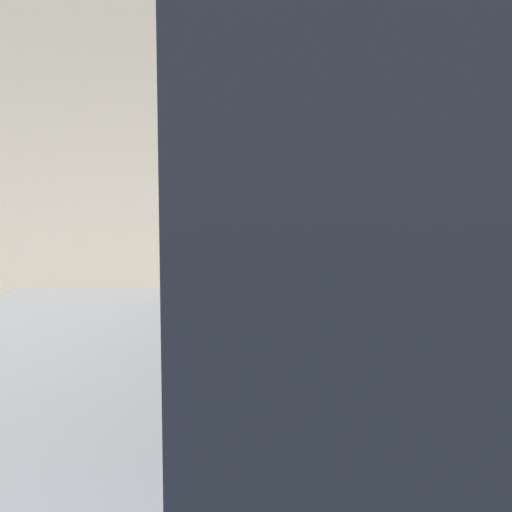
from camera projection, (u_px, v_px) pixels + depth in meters
name	position (u px, v px, depth m)	size (l,w,h in m)	color
sidewalk	(235.00, 403.00, 4.37)	(24.00, 2.80, 0.14)	#ADAAA3
building_facade	(247.00, 71.00, 5.93)	(24.00, 0.30, 4.67)	beige
parking_meter	(256.00, 242.00, 3.21)	(0.22, 0.15, 1.40)	slate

